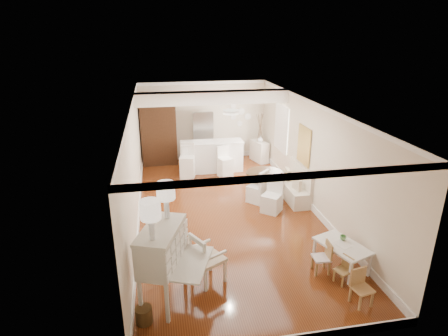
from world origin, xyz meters
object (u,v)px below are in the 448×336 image
object	(u,v)px
kids_chair_b	(321,257)
kids_chair_c	(362,288)
sideboard	(259,151)
breakfast_counter	(212,156)
kids_chair_a	(343,270)
dining_table	(264,184)
secretary_bureau	(163,265)
slip_chair_near	(272,195)
gustavian_armchair	(208,258)
pantry_cabinet	(159,132)
slip_chair_far	(257,186)
wicker_basket	(144,315)
fridge	(213,137)
bar_stool_right	(225,162)
bar_stool_left	(187,161)
kids_table	(341,256)

from	to	relation	value
kids_chair_b	kids_chair_c	distance (m)	1.04
sideboard	breakfast_counter	bearing A→B (deg)	-177.30
kids_chair_a	dining_table	xyz separation A→B (m)	(-0.34, 4.07, 0.09)
secretary_bureau	slip_chair_near	size ratio (longest dim) A/B	1.51
gustavian_armchair	pantry_cabinet	world-z (taller)	pantry_cabinet
kids_chair_a	slip_chair_far	bearing A→B (deg)	168.74
dining_table	breakfast_counter	distance (m)	2.55
dining_table	sideboard	xyz separation A→B (m)	(0.67, 2.94, 0.01)
wicker_basket	breakfast_counter	bearing A→B (deg)	72.22
slip_chair_far	kids_chair_a	bearing A→B (deg)	56.09
kids_chair_a	fridge	size ratio (longest dim) A/B	0.30
wicker_basket	kids_chair_b	distance (m)	3.47
bar_stool_right	kids_chair_c	bearing A→B (deg)	-97.46
gustavian_armchair	bar_stool_left	bearing A→B (deg)	-29.68
secretary_bureau	kids_chair_b	world-z (taller)	secretary_bureau
kids_chair_b	kids_chair_a	bearing A→B (deg)	37.70
slip_chair_near	dining_table	bearing A→B (deg)	125.20
fridge	bar_stool_left	bearing A→B (deg)	-125.53
kids_table	kids_chair_c	size ratio (longest dim) A/B	1.59
dining_table	fridge	bearing A→B (deg)	106.04
gustavian_armchair	pantry_cabinet	bearing A→B (deg)	-22.55
bar_stool_left	pantry_cabinet	bearing A→B (deg)	130.43
breakfast_counter	pantry_cabinet	world-z (taller)	pantry_cabinet
kids_table	bar_stool_right	bearing A→B (deg)	104.23
kids_chair_a	bar_stool_right	xyz separation A→B (m)	(-1.16, 5.75, 0.22)
bar_stool_left	sideboard	xyz separation A→B (m)	(2.69, 1.11, -0.19)
kids_chair_b	dining_table	distance (m)	3.68
kids_chair_c	breakfast_counter	world-z (taller)	breakfast_counter
breakfast_counter	kids_chair_c	bearing A→B (deg)	-77.59
slip_chair_near	sideboard	distance (m)	4.01
secretary_bureau	sideboard	distance (m)	7.79
secretary_bureau	breakfast_counter	world-z (taller)	secretary_bureau
breakfast_counter	fridge	distance (m)	1.14
slip_chair_near	breakfast_counter	xyz separation A→B (m)	(-1.06, 3.27, 0.04)
gustavian_armchair	kids_table	xyz separation A→B (m)	(2.65, -0.07, -0.24)
gustavian_armchair	bar_stool_left	xyz separation A→B (m)	(0.10, 5.37, 0.06)
dining_table	pantry_cabinet	xyz separation A→B (m)	(-2.85, 3.35, 0.79)
kids_chair_b	sideboard	distance (m)	6.64
kids_chair_c	breakfast_counter	xyz separation A→B (m)	(-1.53, 6.95, 0.18)
kids_chair_b	fridge	world-z (taller)	fridge
kids_chair_b	sideboard	xyz separation A→B (m)	(0.59, 6.62, 0.04)
bar_stool_right	slip_chair_far	bearing A→B (deg)	-93.81
kids_chair_c	dining_table	xyz separation A→B (m)	(-0.37, 4.68, 0.03)
bar_stool_right	pantry_cabinet	bearing A→B (deg)	122.55
wicker_basket	kids_chair_c	world-z (taller)	kids_chair_c
fridge	sideboard	xyz separation A→B (m)	(1.62, -0.38, -0.53)
dining_table	breakfast_counter	xyz separation A→B (m)	(-1.15, 2.27, 0.16)
bar_stool_left	kids_chair_c	bearing A→B (deg)	-57.91
kids_chair_c	slip_chair_near	world-z (taller)	slip_chair_near
secretary_bureau	wicker_basket	xyz separation A→B (m)	(-0.35, -0.48, -0.58)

